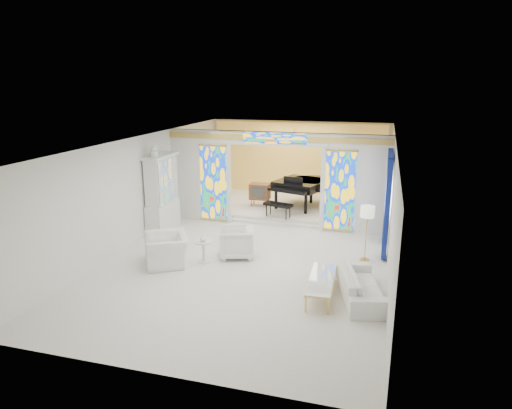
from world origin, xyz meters
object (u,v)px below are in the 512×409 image
(armchair_right, at_px, (236,242))
(tv_console, at_px, (260,191))
(armchair_left, at_px, (166,250))
(coffee_table, at_px, (322,280))
(china_cabinet, at_px, (162,194))
(sofa, at_px, (361,285))
(grand_piano, at_px, (306,185))

(armchair_right, relative_size, tv_console, 1.09)
(armchair_left, distance_m, coffee_table, 4.09)
(armchair_right, bearing_deg, armchair_left, -76.44)
(china_cabinet, xyz_separation_m, sofa, (6.17, -3.00, -0.87))
(grand_piano, bearing_deg, tv_console, -149.36)
(sofa, xyz_separation_m, tv_console, (-3.88, 5.97, 0.41))
(coffee_table, height_order, tv_console, tv_console)
(armchair_right, relative_size, sofa, 0.43)
(armchair_left, xyz_separation_m, grand_piano, (2.55, 5.77, 0.58))
(coffee_table, height_order, grand_piano, grand_piano)
(sofa, relative_size, grand_piano, 0.67)
(china_cabinet, bearing_deg, grand_piano, 40.93)
(sofa, height_order, grand_piano, grand_piano)
(armchair_left, bearing_deg, china_cabinet, 177.31)
(armchair_right, xyz_separation_m, grand_piano, (1.00, 4.82, 0.57))
(china_cabinet, xyz_separation_m, coffee_table, (5.34, -3.12, -0.81))
(china_cabinet, xyz_separation_m, armchair_right, (2.86, -1.47, -0.77))
(grand_piano, relative_size, tv_console, 3.76)
(armchair_left, height_order, sofa, armchair_left)
(tv_console, bearing_deg, grand_piano, 12.94)
(armchair_right, distance_m, grand_piano, 4.96)
(china_cabinet, bearing_deg, armchair_right, -27.24)
(armchair_left, distance_m, armchair_right, 1.82)
(coffee_table, bearing_deg, grand_piano, 102.82)
(coffee_table, bearing_deg, tv_console, 116.57)
(china_cabinet, xyz_separation_m, grand_piano, (3.86, 3.35, -0.20))
(armchair_left, xyz_separation_m, coffee_table, (4.03, -0.70, -0.02))
(sofa, bearing_deg, coffee_table, 84.44)
(sofa, bearing_deg, armchair_left, 69.19)
(sofa, height_order, tv_console, tv_console)
(china_cabinet, height_order, sofa, china_cabinet)
(china_cabinet, distance_m, grand_piano, 5.12)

